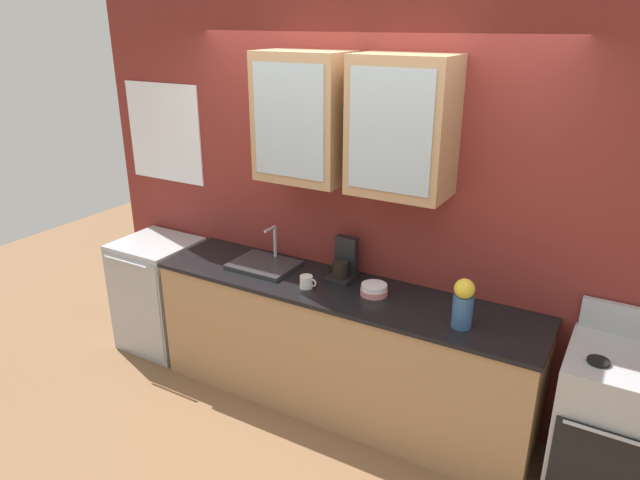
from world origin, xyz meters
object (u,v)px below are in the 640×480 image
at_px(cup_near_sink, 307,282).
at_px(dishwasher, 160,294).
at_px(stove_range, 612,430).
at_px(coffee_maker, 344,264).
at_px(sink_faucet, 264,264).
at_px(bowl_stack, 374,290).
at_px(vase, 463,303).

xyz_separation_m(cup_near_sink, dishwasher, (-1.48, 0.10, -0.50)).
relative_size(stove_range, coffee_maker, 3.78).
height_order(sink_faucet, bowl_stack, sink_faucet).
height_order(cup_near_sink, coffee_maker, coffee_maker).
bearing_deg(vase, cup_near_sink, -179.53).
relative_size(stove_range, cup_near_sink, 9.23).
relative_size(sink_faucet, bowl_stack, 2.57).
relative_size(stove_range, vase, 3.66).
xyz_separation_m(stove_range, vase, (-0.86, -0.09, 0.60)).
xyz_separation_m(sink_faucet, dishwasher, (-1.04, -0.04, -0.48)).
bearing_deg(stove_range, dishwasher, -179.93).
xyz_separation_m(vase, dishwasher, (-2.52, 0.09, -0.61)).
xyz_separation_m(cup_near_sink, coffee_maker, (0.14, 0.25, 0.07)).
bearing_deg(dishwasher, vase, -2.06).
distance_m(cup_near_sink, dishwasher, 1.57).
relative_size(sink_faucet, dishwasher, 0.50).
bearing_deg(cup_near_sink, stove_range, 3.12).
height_order(stove_range, coffee_maker, coffee_maker).
bearing_deg(stove_range, coffee_maker, 175.20).
height_order(stove_range, cup_near_sink, stove_range).
height_order(bowl_stack, cup_near_sink, cup_near_sink).
height_order(dishwasher, coffee_maker, coffee_maker).
xyz_separation_m(stove_range, bowl_stack, (-1.47, 0.03, 0.49)).
distance_m(sink_faucet, dishwasher, 1.15).
distance_m(sink_faucet, bowl_stack, 0.87).
bearing_deg(stove_range, bowl_stack, 178.91).
relative_size(bowl_stack, coffee_maker, 0.61).
relative_size(vase, cup_near_sink, 2.52).
height_order(sink_faucet, vase, vase).
relative_size(stove_range, dishwasher, 1.20).
xyz_separation_m(bowl_stack, cup_near_sink, (-0.43, -0.13, 0.01)).
height_order(stove_range, bowl_stack, stove_range).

